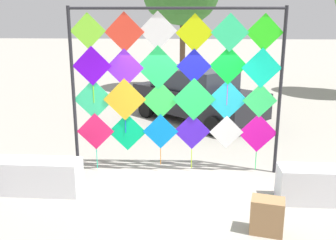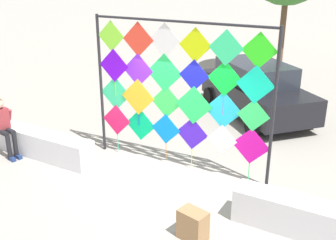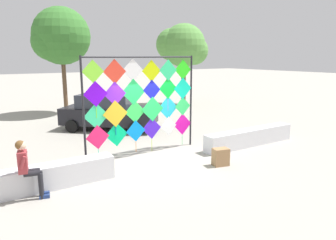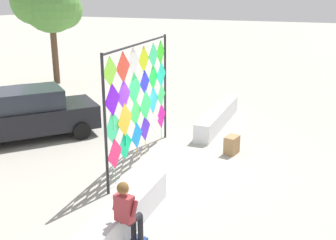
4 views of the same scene
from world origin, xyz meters
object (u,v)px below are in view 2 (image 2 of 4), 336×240
at_px(kite_display_rack, 178,86).
at_px(seated_vendor, 4,123).
at_px(cardboard_box_large, 193,225).
at_px(parked_car, 256,89).

relative_size(kite_display_rack, seated_vendor, 2.89).
distance_m(seated_vendor, cardboard_box_large, 5.60).
bearing_deg(seated_vendor, cardboard_box_large, -7.20).
xyz_separation_m(seated_vendor, parked_car, (4.44, 5.98, -0.02)).
bearing_deg(seated_vendor, parked_car, 53.44).
distance_m(seated_vendor, parked_car, 7.45).
distance_m(kite_display_rack, parked_car, 4.53).
bearing_deg(kite_display_rack, parked_car, 84.00).
relative_size(kite_display_rack, cardboard_box_large, 7.71).
relative_size(kite_display_rack, parked_car, 0.97).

